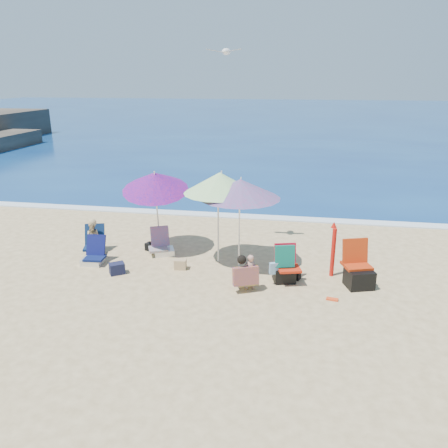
% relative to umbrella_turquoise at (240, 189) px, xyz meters
% --- Properties ---
extents(ground, '(120.00, 120.00, 0.00)m').
position_rel_umbrella_turquoise_xyz_m(ground, '(-0.04, -1.21, -1.91)').
color(ground, '#D8BC84').
rests_on(ground, ground).
extents(sea, '(120.00, 80.00, 0.12)m').
position_rel_umbrella_turquoise_xyz_m(sea, '(-0.04, 43.79, -1.96)').
color(sea, navy).
rests_on(sea, ground).
extents(foam, '(120.00, 0.50, 0.04)m').
position_rel_umbrella_turquoise_xyz_m(foam, '(-0.04, 3.89, -1.89)').
color(foam, white).
rests_on(foam, ground).
extents(umbrella_turquoise, '(2.23, 2.23, 2.17)m').
position_rel_umbrella_turquoise_xyz_m(umbrella_turquoise, '(0.00, 0.00, 0.00)').
color(umbrella_turquoise, white).
rests_on(umbrella_turquoise, ground).
extents(umbrella_striped, '(2.03, 2.03, 2.30)m').
position_rel_umbrella_turquoise_xyz_m(umbrella_striped, '(-0.50, 0.10, 0.10)').
color(umbrella_striped, silver).
rests_on(umbrella_striped, ground).
extents(umbrella_blue, '(1.99, 2.04, 2.30)m').
position_rel_umbrella_turquoise_xyz_m(umbrella_blue, '(-2.23, 0.51, -0.03)').
color(umbrella_blue, silver).
rests_on(umbrella_blue, ground).
extents(furled_umbrella, '(0.17, 0.28, 1.27)m').
position_rel_umbrella_turquoise_xyz_m(furled_umbrella, '(2.18, -0.23, -1.21)').
color(furled_umbrella, red).
rests_on(furled_umbrella, ground).
extents(chair_navy, '(0.58, 0.62, 0.66)m').
position_rel_umbrella_turquoise_xyz_m(chair_navy, '(-3.54, -0.52, -1.73)').
color(chair_navy, '#0B1642').
rests_on(chair_navy, ground).
extents(chair_rainbow, '(0.74, 0.76, 0.68)m').
position_rel_umbrella_turquoise_xyz_m(chair_rainbow, '(-2.08, 0.36, -1.73)').
color(chair_rainbow, '#D06949').
rests_on(chair_rainbow, ground).
extents(camp_chair_left, '(0.74, 0.81, 1.00)m').
position_rel_umbrella_turquoise_xyz_m(camp_chair_left, '(2.72, -0.69, -1.61)').
color(camp_chair_left, '#B12D0C').
rests_on(camp_chair_left, ground).
extents(camp_chair_right, '(0.72, 0.66, 0.89)m').
position_rel_umbrella_turquoise_xyz_m(camp_chair_right, '(1.12, -0.76, -1.59)').
color(camp_chair_right, red).
rests_on(camp_chair_right, ground).
extents(person_center, '(0.58, 0.63, 0.81)m').
position_rel_umbrella_turquoise_xyz_m(person_center, '(0.36, -1.31, -1.52)').
color(person_center, tan).
rests_on(person_center, ground).
extents(person_left, '(0.66, 0.75, 0.92)m').
position_rel_umbrella_turquoise_xyz_m(person_left, '(-3.83, 0.15, -1.49)').
color(person_left, '#D2B37E').
rests_on(person_left, ground).
extents(bag_navy_a, '(0.42, 0.39, 0.26)m').
position_rel_umbrella_turquoise_xyz_m(bag_navy_a, '(-2.74, -1.00, -1.78)').
color(bag_navy_a, '#171A34').
rests_on(bag_navy_a, ground).
extents(bag_black_a, '(0.33, 0.28, 0.20)m').
position_rel_umbrella_turquoise_xyz_m(bag_black_a, '(-2.44, 0.55, -1.81)').
color(bag_black_a, black).
rests_on(bag_black_a, ground).
extents(bag_tan, '(0.30, 0.23, 0.24)m').
position_rel_umbrella_turquoise_xyz_m(bag_tan, '(-1.35, -0.49, -1.79)').
color(bag_tan, tan).
rests_on(bag_tan, ground).
extents(bag_black_b, '(0.27, 0.24, 0.18)m').
position_rel_umbrella_turquoise_xyz_m(bag_black_b, '(1.36, -0.57, -1.82)').
color(bag_black_b, black).
rests_on(bag_black_b, ground).
extents(orange_item, '(0.26, 0.15, 0.03)m').
position_rel_umbrella_turquoise_xyz_m(orange_item, '(2.14, -1.46, -1.89)').
color(orange_item, '#EE4419').
rests_on(orange_item, ground).
extents(seagull, '(0.86, 0.41, 0.16)m').
position_rel_umbrella_turquoise_xyz_m(seagull, '(-0.55, 1.24, 3.03)').
color(seagull, white).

